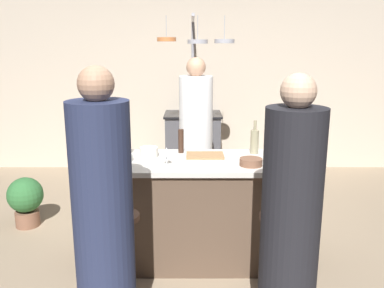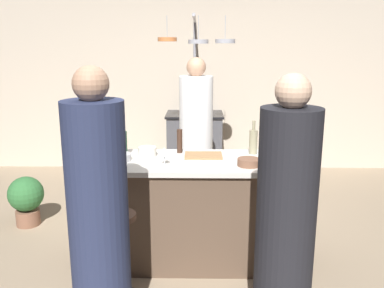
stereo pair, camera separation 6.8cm
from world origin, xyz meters
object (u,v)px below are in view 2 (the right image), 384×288
guest_left (99,220)px  mixing_bowl_ceramic (147,152)px  guest_right (285,225)px  bar_stool_left (119,253)px  cutting_board (203,155)px  stove_range (195,144)px  bar_stool_right (273,255)px  wine_bottle_green (123,143)px  chef (196,142)px  mixing_bowl_steel (118,157)px  pepper_mill (180,141)px  wine_glass_near_right_guest (164,152)px  mixing_bowl_wooden (249,162)px  wine_bottle_red (90,153)px  potted_plant (26,198)px  wine_bottle_white (253,141)px  wine_glass_near_left_guest (281,156)px

guest_left → mixing_bowl_ceramic: guest_left is taller
guest_right → bar_stool_left: 1.22m
cutting_board → stove_range: bearing=92.4°
cutting_board → bar_stool_right: bearing=-56.1°
guest_right → wine_bottle_green: 1.64m
chef → mixing_bowl_steel: bearing=-119.4°
bar_stool_right → pepper_mill: 1.27m
wine_glass_near_right_guest → mixing_bowl_wooden: wine_glass_near_right_guest is taller
bar_stool_left → stove_range: bearing=80.6°
wine_glass_near_right_guest → mixing_bowl_wooden: 0.67m
stove_range → guest_right: 3.52m
stove_range → guest_right: bearing=-80.5°
guest_right → cutting_board: bearing=113.3°
guest_right → wine_bottle_red: bearing=150.7°
pepper_mill → potted_plant: bearing=165.1°
bar_stool_right → wine_bottle_white: wine_bottle_white is taller
stove_range → cutting_board: size_ratio=2.78×
guest_right → mixing_bowl_steel: 1.54m
guest_right → cutting_board: size_ratio=5.26×
mixing_bowl_wooden → mixing_bowl_steel: (-1.06, 0.13, 0.00)m
chef → wine_bottle_green: chef is taller
chef → cutting_board: size_ratio=5.34×
bar_stool_left → mixing_bowl_steel: (-0.10, 0.59, 0.55)m
mixing_bowl_wooden → wine_bottle_green: bearing=164.7°
chef → bar_stool_right: chef is taller
bar_stool_right → mixing_bowl_wooden: 0.73m
guest_left → cutting_board: 1.28m
bar_stool_left → mixing_bowl_wooden: bearing=25.3°
wine_bottle_white → mixing_bowl_steel: (-1.14, -0.25, -0.08)m
cutting_board → wine_glass_near_right_guest: wine_glass_near_right_guest is taller
bar_stool_left → wine_bottle_red: size_ratio=2.24×
cutting_board → wine_glass_near_left_guest: 0.70m
bar_stool_right → pepper_mill: bearing=129.1°
bar_stool_left → wine_bottle_white: 1.48m
chef → potted_plant: 1.87m
guest_right → mixing_bowl_steel: (-1.18, 0.97, 0.15)m
mixing_bowl_wooden → mixing_bowl_steel: same height
chef → guest_left: guest_left is taller
bar_stool_left → potted_plant: bearing=133.2°
guest_left → mixing_bowl_wooden: bearing=39.5°
wine_bottle_green → wine_bottle_red: 0.41m
wine_bottle_white → mixing_bowl_ceramic: bearing=-173.7°
cutting_board → wine_bottle_red: wine_bottle_red is taller
pepper_mill → mixing_bowl_wooden: pepper_mill is taller
guest_right → wine_glass_near_right_guest: bearing=133.1°
stove_range → chef: bearing=-88.8°
wine_bottle_green → mixing_bowl_steel: size_ratio=1.45×
chef → wine_glass_near_right_guest: size_ratio=11.70×
cutting_board → mixing_bowl_steel: (-0.70, -0.14, 0.02)m
guest_right → guest_left: 1.13m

